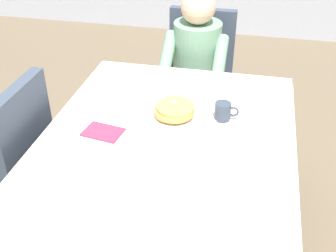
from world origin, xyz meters
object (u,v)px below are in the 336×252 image
chair_left_side (11,159)px  plate_breakfast (175,117)px  cup_coffee (223,111)px  breakfast_stack (175,110)px  dining_table_main (165,160)px  fork_left_of_plate (135,116)px  syrup_pitcher (139,93)px  chair_diner (199,71)px  knife_right_of_plate (215,125)px  spoon_near_edge (153,156)px  diner_person (196,62)px

chair_left_side → plate_breakfast: 0.83m
chair_left_side → cup_coffee: bearing=-75.9°
breakfast_stack → dining_table_main: bearing=-91.2°
fork_left_of_plate → syrup_pitcher: bearing=11.2°
fork_left_of_plate → breakfast_stack: bearing=-81.4°
chair_diner → cup_coffee: bearing=105.1°
breakfast_stack → knife_right_of_plate: (0.19, -0.02, -0.04)m
plate_breakfast → spoon_near_edge: plate_breakfast is taller
dining_table_main → knife_right_of_plate: 0.29m
breakfast_stack → spoon_near_edge: 0.31m
plate_breakfast → syrup_pitcher: size_ratio=3.50×
chair_diner → syrup_pitcher: chair_diner is taller
fork_left_of_plate → spoon_near_edge: 0.33m
diner_person → breakfast_stack: diner_person is taller
plate_breakfast → chair_diner: bearing=91.8°
dining_table_main → breakfast_stack: 0.25m
dining_table_main → diner_person: bearing=91.5°
diner_person → knife_right_of_plate: bearing=104.9°
dining_table_main → cup_coffee: 0.36m
chair_diner → dining_table_main: bearing=91.3°
breakfast_stack → spoon_near_edge: (-0.03, -0.31, -0.04)m
plate_breakfast → breakfast_stack: 0.04m
diner_person → plate_breakfast: size_ratio=4.00×
dining_table_main → knife_right_of_plate: (0.19, 0.19, 0.09)m
knife_right_of_plate → spoon_near_edge: (-0.22, -0.29, 0.00)m
cup_coffee → syrup_pitcher: (-0.43, 0.09, -0.01)m
chair_diner → spoon_near_edge: (-0.00, -1.27, 0.21)m
cup_coffee → breakfast_stack: bearing=-168.4°
breakfast_stack → diner_person: bearing=92.2°
plate_breakfast → chair_left_side: bearing=-165.0°
syrup_pitcher → knife_right_of_plate: bearing=-21.4°
chair_left_side → cup_coffee: size_ratio=8.23×
chair_left_side → plate_breakfast: chair_left_side is taller
dining_table_main → knife_right_of_plate: bearing=44.0°
dining_table_main → cup_coffee: bearing=48.3°
chair_left_side → spoon_near_edge: size_ratio=6.20×
chair_left_side → plate_breakfast: bearing=-75.0°
diner_person → fork_left_of_plate: (-0.16, -0.83, 0.07)m
chair_diner → breakfast_stack: 1.00m
dining_table_main → knife_right_of_plate: size_ratio=7.62×
chair_left_side → spoon_near_edge: bearing=-97.9°
diner_person → knife_right_of_plate: (0.22, -0.83, 0.07)m
dining_table_main → syrup_pitcher: syrup_pitcher is taller
dining_table_main → plate_breakfast: bearing=88.9°
plate_breakfast → cup_coffee: size_ratio=2.48×
diner_person → spoon_near_edge: bearing=90.0°
diner_person → syrup_pitcher: diner_person is taller
syrup_pitcher → spoon_near_edge: 0.49m
syrup_pitcher → chair_left_side: bearing=-148.5°
cup_coffee → knife_right_of_plate: 0.08m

